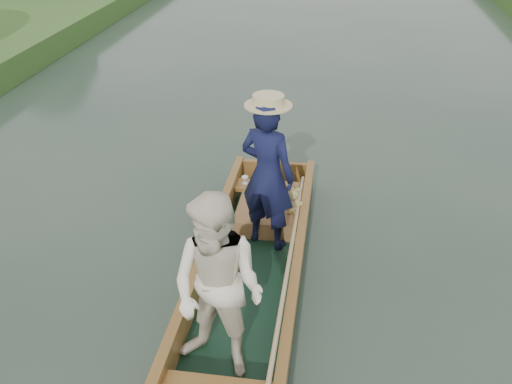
# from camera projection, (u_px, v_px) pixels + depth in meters

# --- Properties ---
(ground) EXTENTS (120.00, 120.00, 0.00)m
(ground) POSITION_uv_depth(u_px,v_px,m) (248.00, 295.00, 6.19)
(ground) COLOR #283D30
(ground) RESTS_ON ground
(punt) EXTENTS (1.14, 5.00, 1.94)m
(punt) POSITION_uv_depth(u_px,v_px,m) (245.00, 252.00, 5.74)
(punt) COLOR black
(punt) RESTS_ON ground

